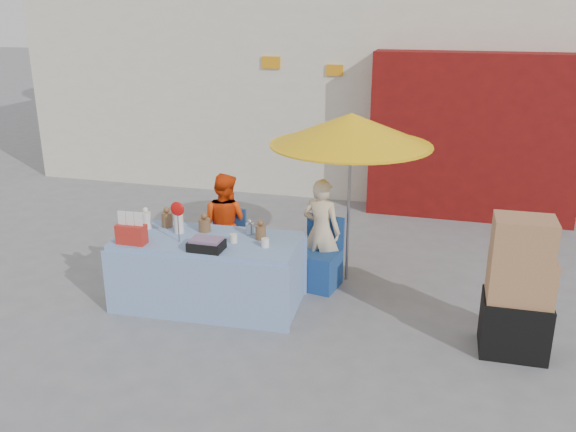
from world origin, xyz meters
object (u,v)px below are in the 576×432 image
(market_table, at_px, (208,271))
(vendor_orange, at_px, (225,223))
(chair_left, at_px, (222,256))
(vendor_beige, at_px, (321,232))
(box_stack, at_px, (518,292))
(chair_right, at_px, (318,267))
(umbrella, at_px, (351,130))

(market_table, height_order, vendor_orange, vendor_orange)
(chair_left, height_order, vendor_beige, vendor_beige)
(vendor_beige, bearing_deg, chair_left, 16.45)
(vendor_beige, relative_size, box_stack, 0.94)
(chair_left, bearing_deg, vendor_beige, 16.45)
(chair_left, bearing_deg, box_stack, -5.25)
(vendor_orange, xyz_separation_m, box_stack, (3.43, -1.09, -0.00))
(chair_right, relative_size, box_stack, 0.61)
(market_table, distance_m, vendor_beige, 1.46)
(chair_right, xyz_separation_m, box_stack, (2.17, -0.95, 0.39))
(market_table, distance_m, chair_left, 0.81)
(chair_right, bearing_deg, umbrella, 54.05)
(market_table, xyz_separation_m, box_stack, (3.28, -0.17, 0.24))
(vendor_beige, bearing_deg, vendor_orange, 10.30)
(box_stack, bearing_deg, umbrella, 146.60)
(market_table, bearing_deg, vendor_beige, 36.88)
(chair_left, relative_size, vendor_beige, 0.64)
(vendor_beige, xyz_separation_m, umbrella, (0.30, 0.15, 1.23))
(chair_left, relative_size, umbrella, 0.41)
(chair_right, distance_m, vendor_orange, 1.32)
(chair_left, relative_size, chair_right, 1.00)
(chair_left, height_order, box_stack, box_stack)
(chair_right, distance_m, umbrella, 1.69)
(chair_right, relative_size, vendor_beige, 0.64)
(vendor_beige, distance_m, umbrella, 1.27)
(market_table, relative_size, vendor_orange, 1.64)
(market_table, bearing_deg, chair_left, 97.30)
(vendor_beige, bearing_deg, chair_right, 101.50)
(chair_right, xyz_separation_m, vendor_beige, (-0.00, 0.13, 0.41))
(vendor_orange, bearing_deg, chair_left, 101.50)
(chair_right, relative_size, umbrella, 0.41)
(market_table, distance_m, umbrella, 2.31)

